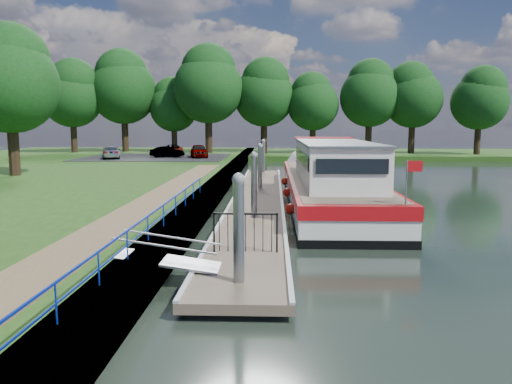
{
  "coord_description": "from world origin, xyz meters",
  "views": [
    {
      "loc": [
        0.8,
        -11.7,
        4.02
      ],
      "look_at": [
        0.11,
        7.74,
        1.4
      ],
      "focal_mm": 35.0,
      "sensor_mm": 36.0,
      "label": 1
    }
  ],
  "objects_px": {
    "barge": "(326,181)",
    "car_b": "(167,152)",
    "pontoon": "(258,202)",
    "car_c": "(112,152)",
    "car_d": "(172,150)",
    "car_a": "(199,151)"
  },
  "relations": [
    {
      "from": "pontoon",
      "to": "barge",
      "type": "distance_m",
      "value": 4.04
    },
    {
      "from": "car_d",
      "to": "car_a",
      "type": "bearing_deg",
      "value": -40.15
    },
    {
      "from": "pontoon",
      "to": "car_b",
      "type": "relative_size",
      "value": 9.2
    },
    {
      "from": "pontoon",
      "to": "car_c",
      "type": "height_order",
      "value": "car_c"
    },
    {
      "from": "car_a",
      "to": "car_b",
      "type": "bearing_deg",
      "value": 165.29
    },
    {
      "from": "pontoon",
      "to": "car_c",
      "type": "xyz_separation_m",
      "value": [
        -14.7,
        22.49,
        1.23
      ]
    },
    {
      "from": "car_c",
      "to": "car_d",
      "type": "distance_m",
      "value": 6.36
    },
    {
      "from": "barge",
      "to": "car_b",
      "type": "height_order",
      "value": "barge"
    },
    {
      "from": "barge",
      "to": "car_a",
      "type": "distance_m",
      "value": 24.73
    },
    {
      "from": "pontoon",
      "to": "car_c",
      "type": "relative_size",
      "value": 7.52
    },
    {
      "from": "car_c",
      "to": "car_b",
      "type": "bearing_deg",
      "value": -176.82
    },
    {
      "from": "car_c",
      "to": "car_d",
      "type": "height_order",
      "value": "car_d"
    },
    {
      "from": "barge",
      "to": "car_c",
      "type": "distance_m",
      "value": 27.76
    },
    {
      "from": "barge",
      "to": "car_d",
      "type": "relative_size",
      "value": 5.06
    },
    {
      "from": "barge",
      "to": "car_a",
      "type": "height_order",
      "value": "barge"
    },
    {
      "from": "barge",
      "to": "car_b",
      "type": "bearing_deg",
      "value": 120.48
    },
    {
      "from": "pontoon",
      "to": "car_c",
      "type": "bearing_deg",
      "value": 123.18
    },
    {
      "from": "car_b",
      "to": "car_c",
      "type": "relative_size",
      "value": 0.82
    },
    {
      "from": "pontoon",
      "to": "barge",
      "type": "xyz_separation_m",
      "value": [
        3.6,
        1.62,
        0.9
      ]
    },
    {
      "from": "car_b",
      "to": "car_d",
      "type": "distance_m",
      "value": 2.13
    },
    {
      "from": "pontoon",
      "to": "car_c",
      "type": "distance_m",
      "value": 26.9
    },
    {
      "from": "car_c",
      "to": "pontoon",
      "type": "bearing_deg",
      "value": 106.72
    }
  ]
}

